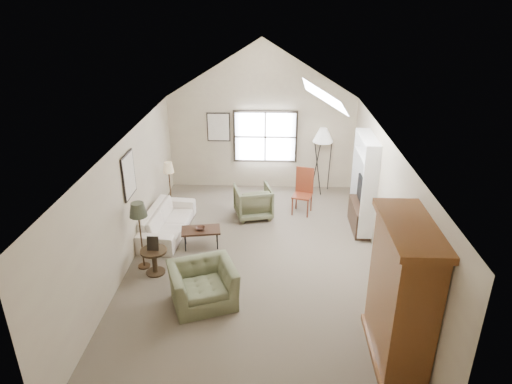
{
  "coord_description": "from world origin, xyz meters",
  "views": [
    {
      "loc": [
        0.34,
        -7.8,
        5.02
      ],
      "look_at": [
        0.0,
        0.4,
        1.4
      ],
      "focal_mm": 32.0,
      "sensor_mm": 36.0,
      "label": 1
    }
  ],
  "objects_px": {
    "coffee_table": "(201,238)",
    "armchair_near": "(203,285)",
    "sofa": "(168,221)",
    "side_chair": "(302,192)",
    "armoire": "(401,294)",
    "armchair_far": "(253,202)",
    "side_table": "(155,261)"
  },
  "relations": [
    {
      "from": "armoire",
      "to": "armchair_near",
      "type": "distance_m",
      "value": 3.32
    },
    {
      "from": "armchair_near",
      "to": "armchair_far",
      "type": "relative_size",
      "value": 1.29
    },
    {
      "from": "armoire",
      "to": "armchair_far",
      "type": "xyz_separation_m",
      "value": [
        -2.32,
        4.51,
        -0.71
      ]
    },
    {
      "from": "armoire",
      "to": "side_chair",
      "type": "relative_size",
      "value": 1.94
    },
    {
      "from": "sofa",
      "to": "side_chair",
      "type": "relative_size",
      "value": 1.81
    },
    {
      "from": "armoire",
      "to": "coffee_table",
      "type": "bearing_deg",
      "value": 137.98
    },
    {
      "from": "armchair_near",
      "to": "side_chair",
      "type": "bearing_deg",
      "value": 41.01
    },
    {
      "from": "armchair_far",
      "to": "side_chair",
      "type": "relative_size",
      "value": 0.75
    },
    {
      "from": "armoire",
      "to": "sofa",
      "type": "relative_size",
      "value": 1.07
    },
    {
      "from": "armchair_far",
      "to": "coffee_table",
      "type": "bearing_deg",
      "value": 40.15
    },
    {
      "from": "armoire",
      "to": "side_chair",
      "type": "height_order",
      "value": "armoire"
    },
    {
      "from": "sofa",
      "to": "armoire",
      "type": "bearing_deg",
      "value": -126.25
    },
    {
      "from": "armchair_near",
      "to": "side_table",
      "type": "relative_size",
      "value": 2.14
    },
    {
      "from": "armchair_near",
      "to": "side_chair",
      "type": "xyz_separation_m",
      "value": [
        1.9,
        3.6,
        0.21
      ]
    },
    {
      "from": "sofa",
      "to": "side_chair",
      "type": "distance_m",
      "value": 3.28
    },
    {
      "from": "sofa",
      "to": "coffee_table",
      "type": "xyz_separation_m",
      "value": [
        0.84,
        -0.57,
        -0.09
      ]
    },
    {
      "from": "armchair_near",
      "to": "side_table",
      "type": "xyz_separation_m",
      "value": [
        -1.07,
        0.86,
        -0.1
      ]
    },
    {
      "from": "side_chair",
      "to": "armoire",
      "type": "bearing_deg",
      "value": -59.68
    },
    {
      "from": "coffee_table",
      "to": "armchair_near",
      "type": "bearing_deg",
      "value": -80.32
    },
    {
      "from": "side_chair",
      "to": "armchair_near",
      "type": "bearing_deg",
      "value": -100.96
    },
    {
      "from": "side_chair",
      "to": "side_table",
      "type": "bearing_deg",
      "value": -120.44
    },
    {
      "from": "armoire",
      "to": "side_table",
      "type": "relative_size",
      "value": 4.29
    },
    {
      "from": "coffee_table",
      "to": "side_chair",
      "type": "bearing_deg",
      "value": 37.57
    },
    {
      "from": "coffee_table",
      "to": "side_chair",
      "type": "height_order",
      "value": "side_chair"
    },
    {
      "from": "armchair_far",
      "to": "side_chair",
      "type": "distance_m",
      "value": 1.22
    },
    {
      "from": "armoire",
      "to": "sofa",
      "type": "distance_m",
      "value": 5.59
    },
    {
      "from": "armoire",
      "to": "side_chair",
      "type": "xyz_separation_m",
      "value": [
        -1.13,
        4.74,
        -0.53
      ]
    },
    {
      "from": "armchair_far",
      "to": "side_chair",
      "type": "height_order",
      "value": "side_chair"
    },
    {
      "from": "sofa",
      "to": "side_table",
      "type": "distance_m",
      "value": 1.6
    },
    {
      "from": "coffee_table",
      "to": "side_chair",
      "type": "relative_size",
      "value": 0.72
    },
    {
      "from": "armchair_far",
      "to": "side_chair",
      "type": "xyz_separation_m",
      "value": [
        1.19,
        0.22,
        0.18
      ]
    },
    {
      "from": "armchair_near",
      "to": "side_table",
      "type": "height_order",
      "value": "armchair_near"
    }
  ]
}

